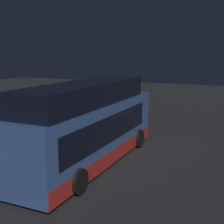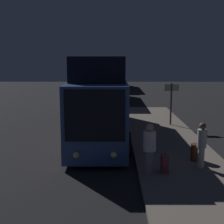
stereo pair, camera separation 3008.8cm
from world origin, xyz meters
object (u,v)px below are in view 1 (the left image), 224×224
at_px(passenger_waiting, 80,117).
at_px(trash_bin, 73,127).
at_px(passenger_boarding, 108,117).
at_px(suitcase, 100,126).
at_px(bus_lead, 90,128).

xyz_separation_m(passenger_waiting, trash_bin, (-0.81, 0.05, -0.58)).
distance_m(passenger_boarding, suitcase, 0.84).
relative_size(bus_lead, passenger_boarding, 6.14).
distance_m(passenger_boarding, passenger_waiting, 1.98).
relative_size(passenger_boarding, trash_bin, 2.67).
bearing_deg(passenger_boarding, passenger_waiting, 157.24).
relative_size(suitcase, trash_bin, 1.30).
bearing_deg(bus_lead, passenger_waiting, 35.26).
bearing_deg(trash_bin, passenger_waiting, -3.82).
distance_m(passenger_waiting, trash_bin, 1.00).
distance_m(suitcase, trash_bin, 1.86).
height_order(bus_lead, suitcase, bus_lead).
height_order(passenger_boarding, trash_bin, passenger_boarding).
height_order(passenger_boarding, suitcase, passenger_boarding).
xyz_separation_m(bus_lead, trash_bin, (4.55, 3.84, -1.35)).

